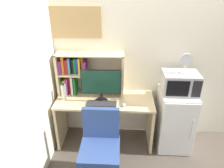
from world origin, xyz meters
name	(u,v)px	position (x,y,z in m)	size (l,w,h in m)	color
wall_back	(199,54)	(0.40, 0.02, 1.30)	(6.40, 0.04, 2.60)	silver
desk	(105,112)	(-0.88, -0.28, 0.52)	(1.34, 0.56, 0.73)	beige
hutch_bookshelf	(80,72)	(-1.23, -0.11, 1.07)	(0.92, 0.25, 0.60)	beige
monitor	(101,84)	(-0.92, -0.34, 1.00)	(0.53, 0.18, 0.46)	black
keyboard	(102,104)	(-0.91, -0.42, 0.74)	(0.39, 0.14, 0.02)	#333338
computer_mouse	(124,104)	(-0.62, -0.43, 0.75)	(0.05, 0.10, 0.04)	silver
water_bottle	(64,92)	(-1.43, -0.32, 0.85)	(0.07, 0.07, 0.25)	silver
mini_fridge	(174,119)	(0.11, -0.29, 0.44)	(0.46, 0.55, 0.87)	white
microwave	(180,83)	(0.11, -0.29, 1.01)	(0.46, 0.34, 0.28)	#ADADB2
desk_fan	(186,62)	(0.14, -0.29, 1.30)	(0.15, 0.11, 0.26)	silver
desk_chair	(100,151)	(-0.89, -0.92, 0.39)	(0.53, 0.53, 0.90)	black
wall_corkboard	(74,22)	(-1.29, -0.01, 1.72)	(0.73, 0.02, 0.40)	tan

